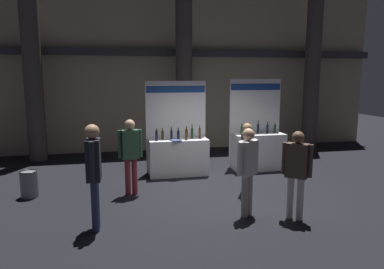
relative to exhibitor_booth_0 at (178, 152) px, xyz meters
The scene contains 10 objects.
ground_plane 1.92m from the exhibitor_booth_0, 68.59° to the right, with size 29.33×29.33×0.00m, color black.
hall_colonnade 4.18m from the exhibitor_booth_0, 78.64° to the left, with size 14.66×1.31×6.23m.
exhibitor_booth_0 is the anchor object (origin of this frame).
exhibitor_booth_1 2.32m from the exhibitor_booth_0, ahead, with size 1.52×0.66×2.55m.
trash_bin 3.69m from the exhibitor_booth_0, 162.46° to the right, with size 0.38×0.38×0.59m.
visitor_0 3.23m from the exhibitor_booth_0, 76.08° to the right, with size 0.46×0.39×1.68m.
visitor_2 1.96m from the exhibitor_booth_0, 132.90° to the right, with size 0.53×0.26×1.69m.
visitor_3 2.17m from the exhibitor_booth_0, 53.30° to the right, with size 0.39×0.53×1.58m.
visitor_4 3.81m from the exhibitor_booth_0, 65.22° to the right, with size 0.44×0.41×1.65m.
visitor_5 3.77m from the exhibitor_booth_0, 122.20° to the right, with size 0.24×0.55×1.84m.
Camera 1 is at (-2.25, -7.46, 2.62)m, focal length 33.14 mm.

